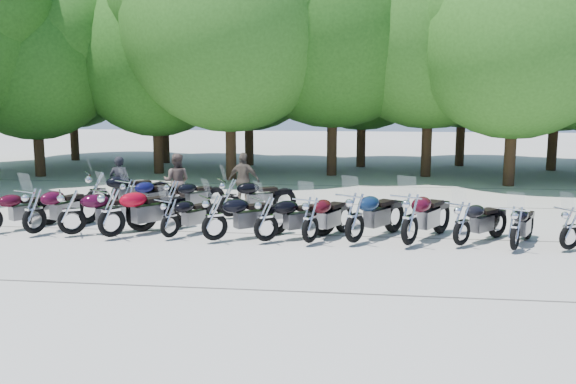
# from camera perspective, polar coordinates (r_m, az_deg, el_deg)

# --- Properties ---
(ground) EXTENTS (90.00, 90.00, 0.00)m
(ground) POSITION_cam_1_polar(r_m,az_deg,el_deg) (14.16, -0.73, -5.37)
(ground) COLOR gray
(ground) RESTS_ON ground
(tree_1) EXTENTS (6.97, 6.97, 8.55)m
(tree_1) POSITION_cam_1_polar(r_m,az_deg,el_deg) (28.47, -22.75, 11.52)
(tree_1) COLOR #3A2614
(tree_1) RESTS_ON ground
(tree_2) EXTENTS (7.31, 7.31, 8.97)m
(tree_2) POSITION_cam_1_polar(r_m,az_deg,el_deg) (27.99, -12.35, 12.58)
(tree_2) COLOR #3A2614
(tree_2) RESTS_ON ground
(tree_3) EXTENTS (8.70, 8.70, 10.67)m
(tree_3) POSITION_cam_1_polar(r_m,az_deg,el_deg) (25.55, -5.54, 15.36)
(tree_3) COLOR #3A2614
(tree_3) RESTS_ON ground
(tree_4) EXTENTS (9.13, 9.13, 11.20)m
(tree_4) POSITION_cam_1_polar(r_m,az_deg,el_deg) (26.88, 4.26, 15.74)
(tree_4) COLOR #3A2614
(tree_4) RESTS_ON ground
(tree_5) EXTENTS (9.04, 9.04, 11.10)m
(tree_5) POSITION_cam_1_polar(r_m,az_deg,el_deg) (27.10, 13.24, 15.35)
(tree_5) COLOR #3A2614
(tree_5) RESTS_ON ground
(tree_6) EXTENTS (8.00, 8.00, 9.82)m
(tree_6) POSITION_cam_1_polar(r_m,az_deg,el_deg) (25.16, 20.64, 13.76)
(tree_6) COLOR #3A2614
(tree_6) RESTS_ON ground
(tree_9) EXTENTS (7.59, 7.59, 9.32)m
(tree_9) POSITION_cam_1_polar(r_m,az_deg,el_deg) (34.80, -19.74, 11.90)
(tree_9) COLOR #3A2614
(tree_9) RESTS_ON ground
(tree_10) EXTENTS (7.78, 7.78, 9.55)m
(tree_10) POSITION_cam_1_polar(r_m,az_deg,el_deg) (32.25, -11.69, 12.74)
(tree_10) COLOR #3A2614
(tree_10) RESTS_ON ground
(tree_11) EXTENTS (7.56, 7.56, 9.28)m
(tree_11) POSITION_cam_1_polar(r_m,az_deg,el_deg) (30.58, -3.74, 12.81)
(tree_11) COLOR #3A2614
(tree_11) RESTS_ON ground
(tree_12) EXTENTS (7.88, 7.88, 9.67)m
(tree_12) POSITION_cam_1_polar(r_m,az_deg,el_deg) (30.13, 7.02, 13.25)
(tree_12) COLOR #3A2614
(tree_12) RESTS_ON ground
(tree_13) EXTENTS (8.31, 8.31, 10.20)m
(tree_13) POSITION_cam_1_polar(r_m,az_deg,el_deg) (31.53, 16.20, 13.35)
(tree_13) COLOR #3A2614
(tree_13) RESTS_ON ground
(tree_14) EXTENTS (8.02, 8.02, 9.84)m
(tree_14) POSITION_cam_1_polar(r_m,az_deg,el_deg) (31.05, 24.06, 12.61)
(tree_14) COLOR #3A2614
(tree_14) RESTS_ON ground
(motorcycle_1) EXTENTS (1.62, 2.51, 1.37)m
(motorcycle_1) POSITION_cam_1_polar(r_m,az_deg,el_deg) (16.56, -22.69, -1.53)
(motorcycle_1) COLOR #3A071D
(motorcycle_1) RESTS_ON ground
(motorcycle_2) EXTENTS (2.45, 1.78, 1.35)m
(motorcycle_2) POSITION_cam_1_polar(r_m,az_deg,el_deg) (16.10, -19.62, -1.66)
(motorcycle_2) COLOR black
(motorcycle_2) RESTS_ON ground
(motorcycle_3) EXTENTS (2.23, 2.42, 1.43)m
(motorcycle_3) POSITION_cam_1_polar(r_m,az_deg,el_deg) (15.51, -16.22, -1.74)
(motorcycle_3) COLOR maroon
(motorcycle_3) RESTS_ON ground
(motorcycle_4) EXTENTS (1.59, 2.07, 1.15)m
(motorcycle_4) POSITION_cam_1_polar(r_m,az_deg,el_deg) (15.21, -11.01, -2.28)
(motorcycle_4) COLOR black
(motorcycle_4) RESTS_ON ground
(motorcycle_5) EXTENTS (2.29, 1.98, 1.32)m
(motorcycle_5) POSITION_cam_1_polar(r_m,az_deg,el_deg) (14.67, -6.90, -2.26)
(motorcycle_5) COLOR black
(motorcycle_5) RESTS_ON ground
(motorcycle_6) EXTENTS (2.23, 1.92, 1.29)m
(motorcycle_6) POSITION_cam_1_polar(r_m,az_deg,el_deg) (14.51, -2.06, -2.41)
(motorcycle_6) COLOR black
(motorcycle_6) RESTS_ON ground
(motorcycle_7) EXTENTS (1.66, 2.38, 1.31)m
(motorcycle_7) POSITION_cam_1_polar(r_m,az_deg,el_deg) (14.37, 2.10, -2.48)
(motorcycle_7) COLOR #39070E
(motorcycle_7) RESTS_ON ground
(motorcycle_8) EXTENTS (2.02, 2.52, 1.42)m
(motorcycle_8) POSITION_cam_1_polar(r_m,az_deg,el_deg) (14.42, 6.27, -2.26)
(motorcycle_8) COLOR #0E1F3D
(motorcycle_8) RESTS_ON ground
(motorcycle_9) EXTENTS (1.94, 2.60, 1.44)m
(motorcycle_9) POSITION_cam_1_polar(r_m,az_deg,el_deg) (14.38, 11.35, -2.37)
(motorcycle_9) COLOR #3D0815
(motorcycle_9) RESTS_ON ground
(motorcycle_10) EXTENTS (1.95, 2.05, 1.23)m
(motorcycle_10) POSITION_cam_1_polar(r_m,az_deg,el_deg) (14.69, 15.97, -2.73)
(motorcycle_10) COLOR black
(motorcycle_10) RESTS_ON ground
(motorcycle_11) EXTENTS (1.47, 2.18, 1.19)m
(motorcycle_11) POSITION_cam_1_polar(r_m,az_deg,el_deg) (14.65, 20.52, -3.07)
(motorcycle_11) COLOR black
(motorcycle_11) RESTS_ON ground
(motorcycle_12) EXTENTS (2.10, 1.58, 1.17)m
(motorcycle_12) POSITION_cam_1_polar(r_m,az_deg,el_deg) (15.16, 24.92, -2.99)
(motorcycle_12) COLOR maroon
(motorcycle_12) RESTS_ON ground
(motorcycle_14) EXTENTS (2.57, 2.08, 1.45)m
(motorcycle_14) POSITION_cam_1_polar(r_m,az_deg,el_deg) (18.82, -17.37, 0.12)
(motorcycle_14) COLOR black
(motorcycle_14) RESTS_ON ground
(motorcycle_15) EXTENTS (1.78, 2.24, 1.26)m
(motorcycle_15) POSITION_cam_1_polar(r_m,az_deg,el_deg) (18.17, -14.61, -0.38)
(motorcycle_15) COLOR #0E0E3E
(motorcycle_15) RESTS_ON ground
(motorcycle_16) EXTENTS (1.85, 2.08, 1.21)m
(motorcycle_16) POSITION_cam_1_polar(r_m,az_deg,el_deg) (17.98, -10.73, -0.42)
(motorcycle_16) COLOR black
(motorcycle_16) RESTS_ON ground
(motorcycle_17) EXTENTS (2.37, 1.78, 1.32)m
(motorcycle_17) POSITION_cam_1_polar(r_m,az_deg,el_deg) (17.47, -5.47, -0.41)
(motorcycle_17) COLOR black
(motorcycle_17) RESTS_ON ground
(rider_0) EXTENTS (0.67, 0.50, 1.69)m
(rider_0) POSITION_cam_1_polar(r_m,az_deg,el_deg) (19.30, -15.46, 0.78)
(rider_0) COLOR black
(rider_0) RESTS_ON ground
(rider_1) EXTENTS (0.87, 0.69, 1.73)m
(rider_1) POSITION_cam_1_polar(r_m,az_deg,el_deg) (19.27, -10.38, 1.01)
(rider_1) COLOR brown
(rider_1) RESTS_ON ground
(rider_2) EXTENTS (1.09, 0.61, 1.75)m
(rider_2) POSITION_cam_1_polar(r_m,az_deg,el_deg) (19.05, -4.16, 1.08)
(rider_2) COLOR brown
(rider_2) RESTS_ON ground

